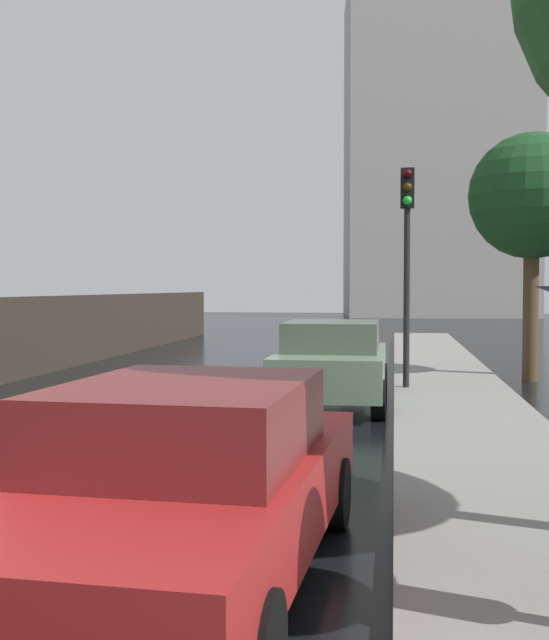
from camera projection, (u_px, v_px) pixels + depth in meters
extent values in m
cube|color=slate|center=(333.00, 369.00, 13.80)|extent=(1.77, 4.05, 0.66)
cube|color=#4D5C49|center=(332.00, 336.00, 13.65)|extent=(1.56, 1.95, 0.50)
cylinder|color=black|center=(295.00, 378.00, 15.25)|extent=(0.22, 0.63, 0.63)
cylinder|color=black|center=(381.00, 380.00, 15.01)|extent=(0.22, 0.63, 0.63)
cylinder|color=black|center=(275.00, 398.00, 12.61)|extent=(0.22, 0.63, 0.63)
cylinder|color=black|center=(378.00, 400.00, 12.37)|extent=(0.22, 0.63, 0.63)
cube|color=maroon|center=(188.00, 501.00, 5.49)|extent=(2.03, 4.67, 0.58)
cube|color=maroon|center=(188.00, 420.00, 5.47)|extent=(1.68, 2.22, 0.53)
cylinder|color=black|center=(152.00, 484.00, 7.14)|extent=(0.25, 0.62, 0.60)
cylinder|color=black|center=(335.00, 493.00, 6.81)|extent=(0.25, 0.62, 0.60)
cylinder|color=black|center=(407.00, 298.00, 15.27)|extent=(0.12, 0.12, 3.43)
cube|color=black|center=(407.00, 188.00, 15.19)|extent=(0.26, 0.26, 0.75)
sphere|color=#360503|center=(408.00, 174.00, 15.01)|extent=(0.17, 0.17, 0.17)
sphere|color=#392405|center=(408.00, 187.00, 15.02)|extent=(0.17, 0.17, 0.17)
sphere|color=green|center=(407.00, 200.00, 15.03)|extent=(0.17, 0.17, 0.17)
cylinder|color=#4C3823|center=(531.00, 311.00, 17.40)|extent=(0.33, 0.33, 3.08)
sphere|color=#19421E|center=(532.00, 196.00, 17.29)|extent=(2.73, 2.73, 2.73)
cube|color=#9E9993|center=(434.00, 151.00, 57.81)|extent=(13.74, 13.14, 23.80)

